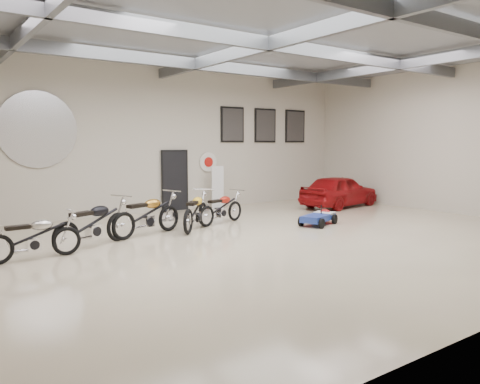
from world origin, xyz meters
TOP-DOWN VIEW (x-y plane):
  - floor at (0.00, 0.00)m, footprint 16.00×12.00m
  - ceiling at (0.00, 0.00)m, footprint 16.00×12.00m
  - back_wall at (0.00, 6.00)m, footprint 16.00×0.02m
  - right_wall at (8.00, 0.00)m, footprint 0.02×12.00m
  - ceiling_beams at (0.00, 0.00)m, footprint 15.80×11.80m
  - door at (0.50, 5.95)m, footprint 0.92×0.08m
  - logo_plaque at (-4.00, 5.95)m, footprint 2.30×0.06m
  - poster_left at (3.00, 5.96)m, footprint 1.05×0.08m
  - poster_mid at (4.60, 5.96)m, footprint 1.05×0.08m
  - poster_right at (6.20, 5.96)m, footprint 1.05×0.08m
  - oil_sign at (1.90, 5.95)m, footprint 0.72×0.10m
  - banner_stand at (2.03, 5.50)m, footprint 0.48×0.27m
  - motorcycle_silver at (-5.18, 1.23)m, footprint 1.93×0.68m
  - motorcycle_black at (-3.79, 1.71)m, footprint 2.29×1.52m
  - motorcycle_gold at (-2.20, 2.28)m, footprint 2.30×1.31m
  - motorcycle_yellow at (-0.73, 2.30)m, footprint 1.94×1.91m
  - motorcycle_red at (0.34, 2.66)m, footprint 1.98×1.13m
  - go_kart at (2.68, 0.88)m, footprint 1.77×1.24m
  - vintage_car at (6.00, 3.20)m, footprint 1.95×3.73m

SIDE VIEW (x-z plane):
  - floor at x=0.00m, z-range -0.01..0.01m
  - go_kart at x=2.68m, z-range 0.00..0.59m
  - motorcycle_red at x=0.34m, z-range 0.00..0.98m
  - motorcycle_silver at x=-5.18m, z-range 0.00..0.99m
  - motorcycle_yellow at x=-0.73m, z-range 0.00..1.08m
  - motorcycle_gold at x=-2.20m, z-range 0.00..1.14m
  - motorcycle_black at x=-3.79m, z-range 0.00..1.15m
  - vintage_car at x=6.00m, z-range 0.00..1.21m
  - banner_stand at x=2.03m, z-range 0.00..1.66m
  - door at x=0.50m, z-range 0.00..2.10m
  - oil_sign at x=1.90m, z-range 1.34..2.06m
  - back_wall at x=0.00m, z-range 0.00..5.00m
  - right_wall at x=8.00m, z-range 0.00..5.00m
  - logo_plaque at x=-4.00m, z-range 2.22..3.38m
  - poster_left at x=3.00m, z-range 2.42..3.78m
  - poster_mid at x=4.60m, z-range 2.42..3.78m
  - poster_right at x=6.20m, z-range 2.42..3.78m
  - ceiling_beams at x=0.00m, z-range 4.59..4.91m
  - ceiling at x=0.00m, z-range 5.00..5.00m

